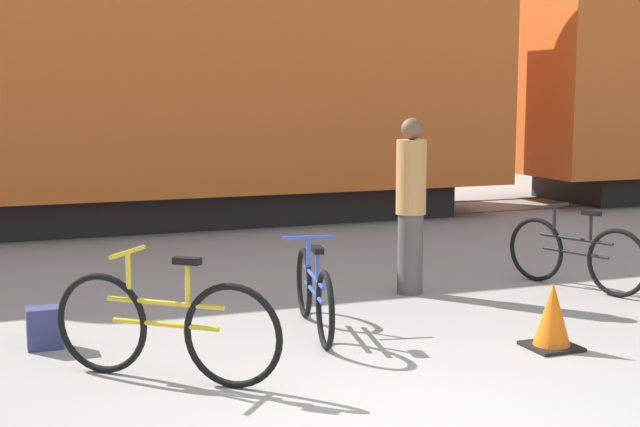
% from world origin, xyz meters
% --- Properties ---
extents(freight_train, '(36.92, 2.88, 5.66)m').
position_xyz_m(freight_train, '(0.00, 9.28, 3.00)').
color(freight_train, black).
rests_on(freight_train, ground_plane).
extents(rail_near, '(48.92, 0.07, 0.01)m').
position_xyz_m(rail_near, '(0.00, 8.56, 0.01)').
color(rail_near, '#4C4238').
rests_on(rail_near, ground_plane).
extents(rail_far, '(48.92, 0.07, 0.01)m').
position_xyz_m(rail_far, '(0.00, 9.99, 0.01)').
color(rail_far, '#4C4238').
rests_on(rail_far, ground_plane).
extents(bicycle_yellow, '(1.43, 1.20, 0.94)m').
position_xyz_m(bicycle_yellow, '(-1.30, 1.50, 0.40)').
color(bicycle_yellow, black).
rests_on(bicycle_yellow, ground_plane).
extents(bicycle_black, '(0.61, 1.65, 0.88)m').
position_xyz_m(bicycle_black, '(3.35, 2.97, 0.38)').
color(bicycle_black, black).
rests_on(bicycle_black, ground_plane).
extents(bicycle_blue, '(0.46, 1.69, 0.81)m').
position_xyz_m(bicycle_blue, '(0.17, 2.35, 0.35)').
color(bicycle_blue, black).
rests_on(bicycle_blue, ground_plane).
extents(person_in_tan, '(0.31, 0.31, 1.82)m').
position_xyz_m(person_in_tan, '(1.62, 3.39, 0.93)').
color(person_in_tan, '#514C47').
rests_on(person_in_tan, ground_plane).
extents(backpack, '(0.28, 0.20, 0.34)m').
position_xyz_m(backpack, '(-2.06, 2.66, 0.17)').
color(backpack, navy).
rests_on(backpack, ground_plane).
extents(traffic_cone, '(0.40, 0.40, 0.55)m').
position_xyz_m(traffic_cone, '(1.80, 1.18, 0.25)').
color(traffic_cone, black).
rests_on(traffic_cone, ground_plane).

